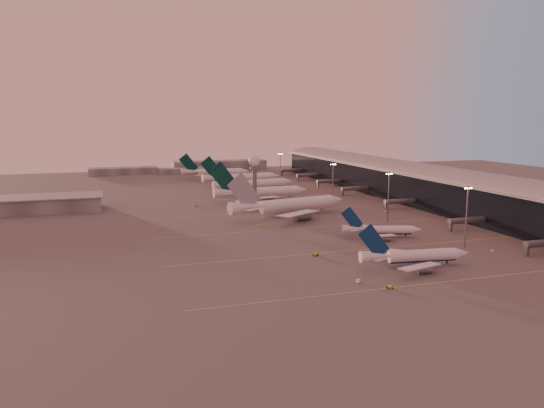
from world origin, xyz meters
name	(u,v)px	position (x,y,z in m)	size (l,w,h in m)	color
ground	(332,260)	(0.00, 0.00, 0.00)	(700.00, 700.00, 0.00)	#545252
taxiway_markings	(341,225)	(30.00, 56.00, 0.01)	(180.00, 185.25, 0.02)	#EDE853
terminal	(418,184)	(107.88, 110.09, 10.52)	(57.00, 362.00, 23.04)	black
hangar	(24,205)	(-120.00, 140.00, 4.32)	(82.00, 27.00, 8.50)	slate
radar_tower	(254,171)	(5.00, 120.00, 20.95)	(6.40, 6.40, 31.10)	slate
mast_a	(467,214)	(58.00, 0.00, 13.74)	(3.60, 0.56, 25.00)	slate
mast_b	(389,195)	(55.00, 55.00, 13.74)	(3.60, 0.56, 25.00)	slate
mast_c	(333,182)	(50.00, 110.00, 13.74)	(3.60, 0.56, 25.00)	slate
mast_d	(280,168)	(48.00, 200.00, 13.74)	(3.60, 0.56, 25.00)	slate
distant_horizon	(192,167)	(2.62, 325.14, 3.89)	(165.00, 37.50, 9.00)	slate
narrowbody_near	(415,258)	(23.64, -17.38, 3.26)	(41.17, 32.68, 16.12)	white
narrowbody_mid	(382,231)	(35.38, 26.23, 2.78)	(34.15, 26.84, 13.73)	white
widebody_white	(290,208)	(14.22, 85.42, 4.27)	(69.22, 54.91, 24.65)	white
greentail_a	(262,194)	(14.99, 138.29, 3.97)	(61.96, 50.01, 22.50)	white
greentail_b	(254,186)	(21.22, 176.90, 3.95)	(61.18, 49.03, 22.35)	white
greentail_c	(242,180)	(22.53, 215.38, 4.05)	(63.08, 50.73, 22.92)	white
greentail_d	(215,174)	(12.37, 265.16, 3.76)	(58.39, 46.86, 21.28)	white
gsv_truck_a	(360,279)	(-2.79, -27.50, 1.21)	(6.04, 2.62, 2.37)	silver
gsv_tug_near	(390,287)	(3.16, -35.84, 0.50)	(2.25, 3.52, 0.97)	yellow
gsv_catering_a	(493,248)	(64.02, -8.87, 1.76)	(4.41, 2.29, 3.52)	silver
gsv_tug_mid	(316,255)	(-3.80, 6.46, 0.57)	(4.49, 4.21, 1.11)	yellow
gsv_truck_b	(398,231)	(45.79, 30.14, 1.17)	(6.00, 4.16, 2.29)	silver
gsv_truck_c	(259,224)	(-8.43, 65.02, 1.01)	(4.09, 5.08, 1.98)	yellow
gsv_catering_b	(386,208)	(67.75, 79.04, 2.24)	(5.97, 4.19, 4.49)	silver
gsv_tug_far	(267,210)	(7.33, 103.14, 0.45)	(2.39, 3.35, 0.87)	#525557
gsv_truck_d	(196,205)	(-27.46, 129.83, 1.04)	(3.09, 5.36, 2.04)	#525557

